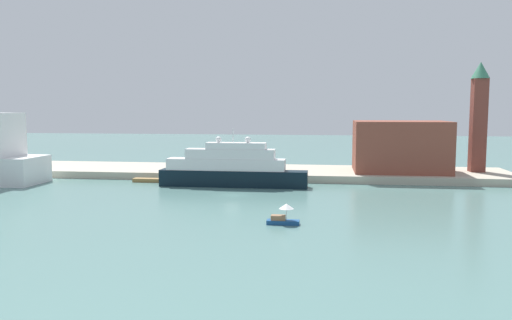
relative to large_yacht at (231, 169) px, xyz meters
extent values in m
plane|color=slate|center=(1.96, -9.80, -3.42)|extent=(400.00, 400.00, 0.00)
cube|color=#B7AD99|center=(1.96, 16.17, -2.66)|extent=(110.00, 19.94, 1.52)
cube|color=black|center=(0.43, 0.00, -1.85)|extent=(28.34, 3.83, 3.15)
cube|color=white|center=(-0.99, 0.00, 0.82)|extent=(22.67, 3.53, 2.19)
cube|color=white|center=(-0.14, 0.00, 2.85)|extent=(17.00, 3.22, 1.88)
cube|color=white|center=(0.99, 0.00, 4.40)|extent=(11.34, 2.91, 1.23)
cylinder|color=silver|center=(0.43, 0.00, 6.36)|extent=(0.16, 0.16, 2.69)
sphere|color=white|center=(3.26, 0.00, 5.59)|extent=(1.14, 1.14, 1.14)
sphere|color=white|center=(-2.41, 0.00, 5.59)|extent=(1.14, 1.14, 1.14)
cube|color=navy|center=(12.54, -30.34, -3.15)|extent=(4.20, 1.38, 0.54)
cube|color=#8C6647|center=(11.91, -30.34, -2.56)|extent=(1.85, 1.10, 0.63)
cylinder|color=#B2B2B2|center=(12.96, -30.34, -2.12)|extent=(0.06, 0.06, 1.51)
cone|color=white|center=(12.96, -30.34, -1.03)|extent=(1.90, 1.90, 0.67)
cube|color=olive|center=(-17.68, 3.52, -3.05)|extent=(6.30, 1.93, 0.75)
cube|color=brown|center=(33.57, 15.62, 3.46)|extent=(19.32, 13.72, 10.72)
cube|color=brown|center=(49.67, 17.65, 7.89)|extent=(2.92, 2.92, 19.58)
cone|color=#387A5B|center=(49.67, 17.65, 19.41)|extent=(3.79, 3.79, 3.46)
cube|color=silver|center=(-9.43, 9.32, -1.51)|extent=(4.29, 1.86, 0.79)
cube|color=#262D33|center=(-9.64, 9.32, -0.81)|extent=(2.57, 1.67, 0.60)
cylinder|color=#4C4C4C|center=(-3.47, 12.83, -1.16)|extent=(0.36, 0.36, 1.49)
sphere|color=tan|center=(-3.47, 12.83, -0.29)|extent=(0.24, 0.24, 0.24)
cylinder|color=black|center=(9.47, 7.71, -1.54)|extent=(0.39, 0.39, 0.72)
camera|label=1|loc=(17.84, -94.33, 11.52)|focal=35.48mm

